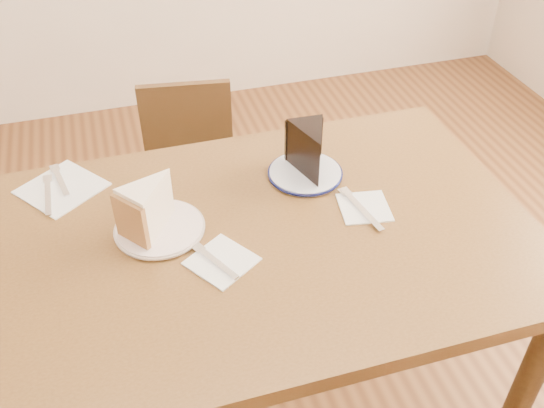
{
  "coord_description": "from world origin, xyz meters",
  "views": [
    {
      "loc": [
        -0.28,
        -0.97,
        1.65
      ],
      "look_at": [
        0.02,
        0.03,
        0.8
      ],
      "focal_mm": 40.0,
      "sensor_mm": 36.0,
      "label": 1
    }
  ],
  "objects_px": {
    "table": "(268,263)",
    "plate_navy": "(305,173)",
    "plate_cream": "(160,228)",
    "chocolate_cake": "(311,154)",
    "carrot_cake": "(153,206)",
    "chair_far": "(193,184)"
  },
  "relations": [
    {
      "from": "table",
      "to": "plate_navy",
      "type": "relative_size",
      "value": 6.69
    },
    {
      "from": "carrot_cake",
      "to": "chocolate_cake",
      "type": "distance_m",
      "value": 0.41
    },
    {
      "from": "plate_cream",
      "to": "plate_navy",
      "type": "xyz_separation_m",
      "value": [
        0.38,
        0.1,
        0.0
      ]
    },
    {
      "from": "table",
      "to": "chocolate_cake",
      "type": "distance_m",
      "value": 0.29
    },
    {
      "from": "plate_cream",
      "to": "table",
      "type": "bearing_deg",
      "value": -17.36
    },
    {
      "from": "carrot_cake",
      "to": "chocolate_cake",
      "type": "xyz_separation_m",
      "value": [
        0.4,
        0.09,
        0.0
      ]
    },
    {
      "from": "table",
      "to": "chocolate_cake",
      "type": "xyz_separation_m",
      "value": [
        0.16,
        0.17,
        0.17
      ]
    },
    {
      "from": "table",
      "to": "plate_cream",
      "type": "relative_size",
      "value": 6.18
    },
    {
      "from": "plate_navy",
      "to": "carrot_cake",
      "type": "bearing_deg",
      "value": -166.13
    },
    {
      "from": "plate_cream",
      "to": "chocolate_cake",
      "type": "distance_m",
      "value": 0.41
    },
    {
      "from": "table",
      "to": "carrot_cake",
      "type": "distance_m",
      "value": 0.3
    },
    {
      "from": "carrot_cake",
      "to": "chocolate_cake",
      "type": "relative_size",
      "value": 0.95
    },
    {
      "from": "carrot_cake",
      "to": "table",
      "type": "bearing_deg",
      "value": 33.59
    },
    {
      "from": "table",
      "to": "plate_navy",
      "type": "bearing_deg",
      "value": 49.84
    },
    {
      "from": "chair_far",
      "to": "chocolate_cake",
      "type": "relative_size",
      "value": 5.55
    },
    {
      "from": "chair_far",
      "to": "plate_cream",
      "type": "height_order",
      "value": "plate_cream"
    },
    {
      "from": "chair_far",
      "to": "table",
      "type": "bearing_deg",
      "value": 104.18
    },
    {
      "from": "plate_navy",
      "to": "carrot_cake",
      "type": "distance_m",
      "value": 0.4
    },
    {
      "from": "table",
      "to": "plate_cream",
      "type": "height_order",
      "value": "plate_cream"
    },
    {
      "from": "plate_navy",
      "to": "chair_far",
      "type": "bearing_deg",
      "value": 113.7
    },
    {
      "from": "table",
      "to": "chair_far",
      "type": "distance_m",
      "value": 0.73
    },
    {
      "from": "table",
      "to": "chair_far",
      "type": "xyz_separation_m",
      "value": [
        -0.07,
        0.68,
        -0.25
      ]
    }
  ]
}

